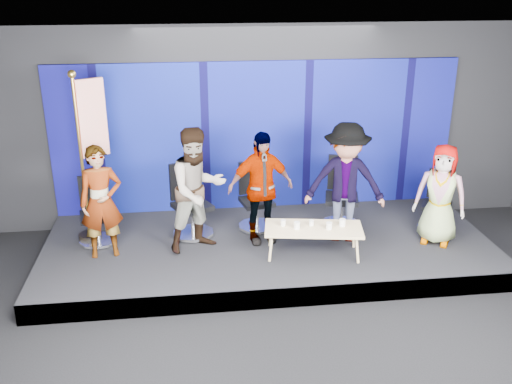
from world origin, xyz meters
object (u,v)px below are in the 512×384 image
(chair_d, at_px, (341,204))
(mug_d, at_px, (329,226))
(panelist_b, at_px, (198,190))
(mug_c, at_px, (311,223))
(chair_b, at_px, (191,212))
(flag_stand, at_px, (90,153))
(panelist_e, at_px, (440,195))
(mug_b, at_px, (297,225))
(mug_a, at_px, (283,223))
(mug_e, at_px, (342,223))
(panelist_a, at_px, (101,202))
(panelist_c, at_px, (260,188))
(panelist_d, at_px, (345,183))
(coffee_table, at_px, (314,230))
(chair_a, at_px, (96,221))
(chair_e, at_px, (437,211))
(chair_c, at_px, (256,207))

(chair_d, xyz_separation_m, mug_d, (-0.47, -1.05, 0.11))
(panelist_b, height_order, mug_c, panelist_b)
(chair_b, height_order, flag_stand, flag_stand)
(panelist_e, relative_size, mug_d, 15.18)
(mug_b, bearing_deg, mug_d, -8.53)
(chair_d, xyz_separation_m, mug_a, (-1.12, -0.85, 0.10))
(mug_e, bearing_deg, mug_d, -159.80)
(panelist_a, xyz_separation_m, mug_b, (2.83, -0.40, -0.35))
(chair_b, height_order, panelist_b, panelist_b)
(panelist_b, bearing_deg, panelist_c, -17.55)
(panelist_e, bearing_deg, chair_d, -179.71)
(chair_d, bearing_deg, mug_a, -128.90)
(chair_b, height_order, panelist_d, panelist_d)
(panelist_b, bearing_deg, mug_c, -38.26)
(panelist_c, height_order, coffee_table, panelist_c)
(panelist_b, xyz_separation_m, coffee_table, (1.68, -0.44, -0.55))
(chair_d, height_order, flag_stand, flag_stand)
(chair_d, xyz_separation_m, flag_stand, (-3.96, 0.00, 1.03))
(chair_b, bearing_deg, chair_a, 157.16)
(panelist_b, relative_size, panelist_c, 1.07)
(chair_d, xyz_separation_m, mug_c, (-0.70, -0.89, 0.10))
(mug_e, bearing_deg, panelist_c, 153.22)
(chair_d, distance_m, coffee_table, 1.19)
(chair_e, relative_size, mug_b, 9.22)
(chair_b, height_order, chair_d, chair_b)
(flag_stand, bearing_deg, mug_b, -47.83)
(panelist_a, distance_m, panelist_c, 2.38)
(chair_c, height_order, panelist_d, panelist_d)
(chair_e, height_order, mug_a, chair_e)
(chair_a, distance_m, panelist_c, 2.62)
(panelist_c, distance_m, panelist_e, 2.76)
(chair_d, xyz_separation_m, mug_e, (-0.25, -0.97, 0.11))
(panelist_a, relative_size, panelist_e, 1.07)
(panelist_d, height_order, panelist_e, panelist_d)
(coffee_table, bearing_deg, chair_d, 54.80)
(coffee_table, relative_size, mug_d, 14.54)
(chair_b, bearing_deg, chair_d, -25.25)
(mug_d, bearing_deg, chair_d, 65.81)
(panelist_e, bearing_deg, chair_e, 97.75)
(chair_d, bearing_deg, chair_b, -165.20)
(chair_d, relative_size, panelist_d, 0.62)
(panelist_b, distance_m, mug_d, 2.02)
(flag_stand, bearing_deg, panelist_b, -48.29)
(mug_e, distance_m, flag_stand, 3.94)
(chair_e, bearing_deg, panelist_d, -142.90)
(chair_a, xyz_separation_m, panelist_e, (5.28, -0.66, 0.45))
(panelist_b, height_order, chair_e, panelist_b)
(panelist_e, height_order, mug_c, panelist_e)
(panelist_a, relative_size, panelist_d, 0.89)
(mug_a, height_order, mug_c, mug_a)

